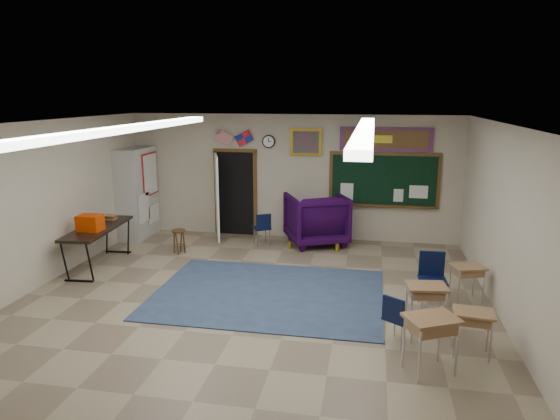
% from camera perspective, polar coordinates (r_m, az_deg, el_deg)
% --- Properties ---
extents(floor, '(9.00, 9.00, 0.00)m').
position_cam_1_polar(floor, '(8.30, -3.88, -11.53)').
color(floor, gray).
rests_on(floor, ground).
extents(back_wall, '(8.00, 0.04, 3.00)m').
position_cam_1_polar(back_wall, '(12.12, 1.30, 3.79)').
color(back_wall, '#B9AB96').
rests_on(back_wall, floor).
extents(front_wall, '(8.00, 0.04, 3.00)m').
position_cam_1_polar(front_wall, '(3.92, -21.65, -17.82)').
color(front_wall, '#B9AB96').
rests_on(front_wall, floor).
extents(left_wall, '(0.04, 9.00, 3.00)m').
position_cam_1_polar(left_wall, '(9.60, -27.83, -0.19)').
color(left_wall, '#B9AB96').
rests_on(left_wall, floor).
extents(right_wall, '(0.04, 9.00, 3.00)m').
position_cam_1_polar(right_wall, '(7.84, 25.59, -2.67)').
color(right_wall, '#B9AB96').
rests_on(right_wall, floor).
extents(ceiling, '(8.00, 9.00, 0.04)m').
position_cam_1_polar(ceiling, '(7.56, -4.23, 9.61)').
color(ceiling, '#BBBCB7').
rests_on(ceiling, back_wall).
extents(area_rug, '(4.00, 3.00, 0.02)m').
position_cam_1_polar(area_rug, '(8.97, -1.34, -9.50)').
color(area_rug, '#334662').
rests_on(area_rug, floor).
extents(fluorescent_strips, '(3.86, 6.00, 0.10)m').
position_cam_1_polar(fluorescent_strips, '(7.57, -4.23, 9.16)').
color(fluorescent_strips, white).
rests_on(fluorescent_strips, ceiling).
extents(doorway, '(1.10, 0.89, 2.16)m').
position_cam_1_polar(doorway, '(12.38, -5.70, 1.85)').
color(doorway, black).
rests_on(doorway, back_wall).
extents(chalkboard, '(2.55, 0.14, 1.30)m').
position_cam_1_polar(chalkboard, '(11.93, 11.77, 3.20)').
color(chalkboard, '#543818').
rests_on(chalkboard, back_wall).
extents(bulletin_board, '(2.10, 0.05, 0.55)m').
position_cam_1_polar(bulletin_board, '(11.81, 11.99, 7.92)').
color(bulletin_board, red).
rests_on(bulletin_board, back_wall).
extents(framed_art_print, '(0.75, 0.05, 0.65)m').
position_cam_1_polar(framed_art_print, '(11.92, 2.97, 7.75)').
color(framed_art_print, olive).
rests_on(framed_art_print, back_wall).
extents(wall_clock, '(0.32, 0.05, 0.32)m').
position_cam_1_polar(wall_clock, '(12.07, -1.30, 7.83)').
color(wall_clock, black).
rests_on(wall_clock, back_wall).
extents(wall_flags, '(1.16, 0.06, 0.70)m').
position_cam_1_polar(wall_flags, '(12.24, -5.27, 8.46)').
color(wall_flags, red).
rests_on(wall_flags, back_wall).
extents(storage_cabinet, '(0.59, 1.25, 2.20)m').
position_cam_1_polar(storage_cabinet, '(12.71, -15.96, 1.89)').
color(storage_cabinet, '#ACABA7').
rests_on(storage_cabinet, floor).
extents(wingback_armchair, '(1.71, 1.73, 1.20)m').
position_cam_1_polar(wingback_armchair, '(11.75, 4.16, -1.01)').
color(wingback_armchair, black).
rests_on(wingback_armchair, floor).
extents(student_chair_reading, '(0.53, 0.53, 0.77)m').
position_cam_1_polar(student_chair_reading, '(11.68, -2.11, -2.16)').
color(student_chair_reading, black).
rests_on(student_chair_reading, floor).
extents(student_chair_desk_a, '(0.52, 0.52, 0.74)m').
position_cam_1_polar(student_chair_desk_a, '(7.36, 13.41, -12.05)').
color(student_chair_desk_a, black).
rests_on(student_chair_desk_a, floor).
extents(student_chair_desk_b, '(0.48, 0.48, 0.92)m').
position_cam_1_polar(student_chair_desk_b, '(8.62, 17.03, -7.85)').
color(student_chair_desk_b, black).
rests_on(student_chair_desk_b, floor).
extents(student_desk_front_left, '(0.64, 0.51, 0.70)m').
position_cam_1_polar(student_desk_front_left, '(7.89, 16.30, -10.33)').
color(student_desk_front_left, olive).
rests_on(student_desk_front_left, floor).
extents(student_desk_front_right, '(0.63, 0.54, 0.63)m').
position_cam_1_polar(student_desk_front_right, '(9.12, 20.58, -7.66)').
color(student_desk_front_right, olive).
rests_on(student_desk_front_right, floor).
extents(student_desk_back_left, '(0.77, 0.70, 0.75)m').
position_cam_1_polar(student_desk_back_left, '(6.76, 16.79, -14.18)').
color(student_desk_back_left, olive).
rests_on(student_desk_back_left, floor).
extents(student_desk_back_right, '(0.57, 0.45, 0.63)m').
position_cam_1_polar(student_desk_back_right, '(7.36, 21.11, -12.75)').
color(student_desk_back_right, olive).
rests_on(student_desk_back_right, floor).
extents(folding_table, '(0.83, 2.07, 1.15)m').
position_cam_1_polar(folding_table, '(10.84, -20.02, -3.78)').
color(folding_table, black).
rests_on(folding_table, floor).
extents(wooden_stool, '(0.30, 0.30, 0.53)m').
position_cam_1_polar(wooden_stool, '(11.30, -11.46, -3.52)').
color(wooden_stool, '#4E3317').
rests_on(wooden_stool, floor).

